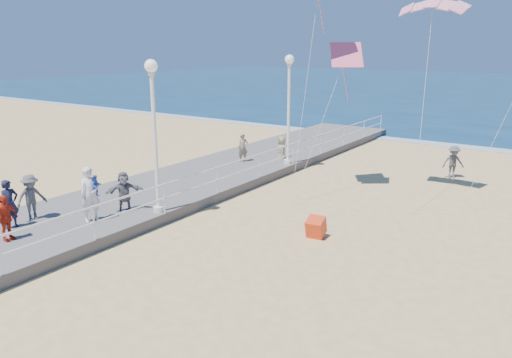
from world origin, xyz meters
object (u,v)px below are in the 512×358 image
Objects in this scene: beach_walker_a at (453,162)px; lamp_post_mid at (154,121)px; lamp_post_far at (289,98)px; woman_holding_toddler at (90,194)px; toddler_held at (96,186)px; spectator_0 at (10,204)px; spectator_5 at (124,191)px; beach_walker_c at (282,151)px; spectator_6 at (243,148)px; box_kite at (316,229)px; spectator_3 at (5,218)px; spectator_2 at (31,197)px.

lamp_post_mid is at bearing -153.66° from beach_walker_a.
woman_holding_toddler is at bearing -96.15° from lamp_post_far.
lamp_post_far reaches higher than toddler_held.
lamp_post_far is at bearing -9.65° from spectator_0.
spectator_0 is (-1.63, -1.90, -0.13)m from woman_holding_toddler.
spectator_0 reaches higher than spectator_5.
lamp_post_far is at bearing 171.50° from beach_walker_a.
toddler_held is at bearing -40.81° from beach_walker_c.
box_kite is at bearing -95.59° from spectator_6.
woman_holding_toddler reaches higher than beach_walker_a.
spectator_5 is (0.76, 3.97, -0.01)m from spectator_3.
spectator_2 is 2.63× the size of box_kite.
spectator_0 is at bearing 154.44° from toddler_held.
spectator_5 is at bearing -166.67° from box_kite.
spectator_6 is (-0.26, 12.66, -0.00)m from spectator_3.
lamp_post_far is (0.00, 9.00, 0.00)m from lamp_post_mid.
woman_holding_toddler reaches higher than spectator_3.
woman_holding_toddler is 1.30× the size of spectator_6.
spectator_3 is 14.61m from beach_walker_c.
woman_holding_toddler is 1.40m from spectator_5.
lamp_post_far is 11.03m from toddler_held.
spectator_3 is (-0.69, -2.59, -0.22)m from woman_holding_toddler.
spectator_5 is 6.94m from box_kite.
box_kite is at bearing 19.25° from lamp_post_mid.
spectator_2 is at bearing -134.56° from lamp_post_mid.
spectator_3 is at bearing -158.54° from spectator_5.
spectator_0 is (-2.81, -12.84, -2.46)m from lamp_post_far.
box_kite is (8.15, 5.71, -0.90)m from spectator_0.
beach_walker_c is at bearing -0.95° from spectator_2.
spectator_2 is at bearing -149.86° from spectator_6.
spectator_0 reaches higher than spectator_2.
beach_walker_a is 2.61× the size of box_kite.
spectator_6 is at bearing -0.56° from spectator_0.
spectator_5 is 15.33m from beach_walker_a.
lamp_post_mid is 3.39× the size of beach_walker_a.
beach_walker_c is (1.13, 1.92, -0.36)m from spectator_6.
lamp_post_mid is 5.35m from spectator_0.
spectator_0 is 1.03× the size of beach_walker_a.
spectator_6 reaches higher than beach_walker_a.
lamp_post_far reaches higher than spectator_5.
lamp_post_far is 8.40m from beach_walker_a.
toddler_held is at bearing -95.45° from lamp_post_far.
spectator_6 is at bearing 170.89° from beach_walker_a.
lamp_post_far is at bearing 9.98° from toddler_held.
spectator_2 is 1.03× the size of beach_walker_c.
box_kite is at bearing -52.04° from spectator_2.
spectator_5 is at bearing -156.22° from beach_walker_a.
spectator_2 is at bearing 12.42° from spectator_0.
spectator_5 is at bearing -96.65° from lamp_post_far.
woman_holding_toddler reaches higher than toddler_held.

